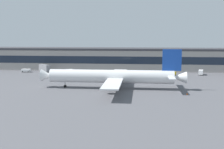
% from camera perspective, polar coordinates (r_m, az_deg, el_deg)
% --- Properties ---
extents(ground_plane, '(600.00, 600.00, 0.00)m').
position_cam_1_polar(ground_plane, '(117.26, -0.68, -2.56)').
color(ground_plane, '#56565B').
extents(terminal_building, '(157.17, 16.51, 12.98)m').
position_cam_1_polar(terminal_building, '(172.97, 1.40, 3.10)').
color(terminal_building, '#9E9993').
rests_on(terminal_building, ground_plane).
extents(airliner, '(57.72, 49.44, 15.71)m').
position_cam_1_polar(airliner, '(114.43, 0.26, -0.39)').
color(airliner, white).
rests_on(airliner, ground_plane).
extents(crew_van, '(3.35, 5.57, 2.55)m').
position_cam_1_polar(crew_van, '(158.71, 17.08, 0.44)').
color(crew_van, white).
rests_on(crew_van, ground_plane).
extents(pushback_tractor, '(4.87, 2.76, 1.75)m').
position_cam_1_polar(pushback_tractor, '(169.84, -16.52, 0.81)').
color(pushback_tractor, white).
rests_on(pushback_tractor, ground_plane).
extents(follow_me_car, '(4.41, 4.50, 1.85)m').
position_cam_1_polar(follow_me_car, '(155.11, 11.66, 0.32)').
color(follow_me_car, yellow).
rests_on(follow_me_car, ground_plane).
extents(catering_truck, '(7.36, 6.33, 4.15)m').
position_cam_1_polar(catering_truck, '(167.68, -13.19, 1.27)').
color(catering_truck, gray).
rests_on(catering_truck, ground_plane).
extents(baggage_tug, '(4.12, 3.48, 1.85)m').
position_cam_1_polar(baggage_tug, '(162.76, -8.39, 0.77)').
color(baggage_tug, white).
rests_on(baggage_tug, ground_plane).
extents(traffic_cone_0, '(0.58, 0.58, 0.73)m').
position_cam_1_polar(traffic_cone_0, '(107.17, 14.56, -3.66)').
color(traffic_cone_0, '#F2590C').
rests_on(traffic_cone_0, ground_plane).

